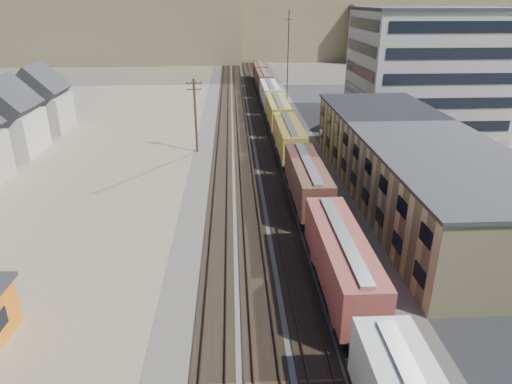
{
  "coord_description": "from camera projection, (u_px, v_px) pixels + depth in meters",
  "views": [
    {
      "loc": [
        -3.63,
        -18.8,
        19.51
      ],
      "look_at": [
        -1.52,
        20.15,
        3.0
      ],
      "focal_mm": 32.0,
      "sensor_mm": 36.0,
      "label": 1
    }
  ],
  "objects": [
    {
      "name": "ground",
      "position": [
        303.0,
        384.0,
        25.07
      ],
      "size": [
        300.0,
        300.0,
        0.0
      ],
      "primitive_type": "plane",
      "color": "#6B6356",
      "rests_on": "ground"
    },
    {
      "name": "ballast_bed",
      "position": [
        255.0,
        135.0,
        71.04
      ],
      "size": [
        18.0,
        200.0,
        0.06
      ],
      "primitive_type": "cube",
      "color": "#4C4742",
      "rests_on": "ground"
    },
    {
      "name": "dirt_yard",
      "position": [
        110.0,
        158.0,
        60.86
      ],
      "size": [
        24.0,
        180.0,
        0.03
      ],
      "primitive_type": "cube",
      "color": "#7C6C55",
      "rests_on": "ground"
    },
    {
      "name": "asphalt_lot",
      "position": [
        433.0,
        164.0,
        58.34
      ],
      "size": [
        26.0,
        120.0,
        0.04
      ],
      "primitive_type": "cube",
      "color": "#232326",
      "rests_on": "ground"
    },
    {
      "name": "rail_tracks",
      "position": [
        252.0,
        134.0,
        70.98
      ],
      "size": [
        11.4,
        200.0,
        0.24
      ],
      "color": "black",
      "rests_on": "ground"
    },
    {
      "name": "freight_train",
      "position": [
        283.0,
        123.0,
        66.77
      ],
      "size": [
        3.0,
        119.74,
        4.46
      ],
      "color": "black",
      "rests_on": "ground"
    },
    {
      "name": "warehouse",
      "position": [
        412.0,
        165.0,
        47.38
      ],
      "size": [
        12.4,
        40.4,
        7.25
      ],
      "color": "tan",
      "rests_on": "ground"
    },
    {
      "name": "office_tower",
      "position": [
        427.0,
        68.0,
        73.39
      ],
      "size": [
        22.6,
        18.6,
        18.45
      ],
      "color": "#9E998E",
      "rests_on": "ground"
    },
    {
      "name": "utility_pole_north",
      "position": [
        195.0,
        114.0,
        61.21
      ],
      "size": [
        2.2,
        0.32,
        10.0
      ],
      "color": "#382619",
      "rests_on": "ground"
    },
    {
      "name": "radio_mast",
      "position": [
        288.0,
        66.0,
        76.99
      ],
      "size": [
        1.2,
        0.16,
        18.0
      ],
      "color": "black",
      "rests_on": "ground"
    },
    {
      "name": "hills_north",
      "position": [
        240.0,
        15.0,
        174.0
      ],
      "size": [
        265.0,
        80.0,
        32.0
      ],
      "color": "brown",
      "rests_on": "ground"
    },
    {
      "name": "parked_car_blue",
      "position": [
        431.0,
        157.0,
        59.1
      ],
      "size": [
        4.33,
        5.55,
        1.4
      ],
      "primitive_type": "imported",
      "rotation": [
        0.0,
        0.0,
        0.46
      ],
      "color": "navy",
      "rests_on": "ground"
    },
    {
      "name": "parked_car_far",
      "position": [
        492.0,
        143.0,
        64.45
      ],
      "size": [
        2.93,
        4.6,
        1.46
      ],
      "primitive_type": "imported",
      "rotation": [
        0.0,
        0.0,
        0.31
      ],
      "color": "silver",
      "rests_on": "ground"
    }
  ]
}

